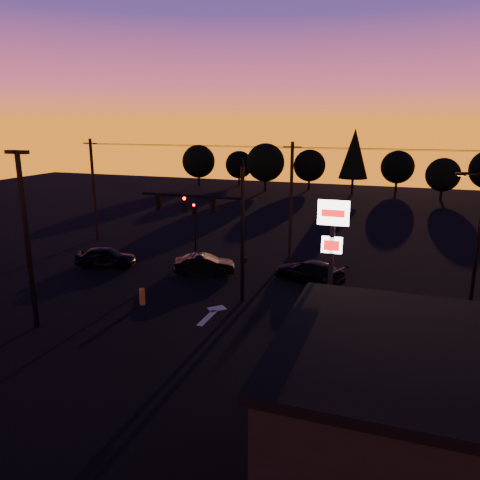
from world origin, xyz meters
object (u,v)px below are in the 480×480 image
Objects in this scene: pylon_sign at (332,239)px; secondary_signal at (195,222)px; bollard at (142,297)px; car_mid at (205,264)px; traffic_signal_mast at (217,219)px; streetlight at (476,241)px; car_right at (309,271)px; car_left at (106,257)px; suv_parked at (334,351)px; parking_lot_light at (26,229)px.

secondary_signal is at bearing 140.23° from pylon_sign.
car_mid is (1.18, 6.47, 0.20)m from bollard.
secondary_signal is (-4.90, 7.49, -2.07)m from traffic_signal_mast.
streetlight reaches higher than bollard.
car_mid is at bearing -60.15° from car_right.
pylon_sign reaches higher than car_left.
traffic_signal_mast is at bearing -56.81° from secondary_signal.
secondary_signal is 1.00× the size of car_left.
pylon_sign is at bearing -125.23° from car_left.
suv_parked is (11.69, -3.49, 0.25)m from bollard.
car_left is (-2.81, 10.18, -4.53)m from parking_lot_light.
parking_lot_light is at bearing 171.34° from suv_parked.
suv_parked is (0.81, -3.45, -4.17)m from pylon_sign.
pylon_sign is 5.47m from suv_parked.
pylon_sign is at bearing 17.23° from parking_lot_light.
car_mid is at bearing -56.47° from secondary_signal.
car_right is 11.31m from suv_parked.
suv_parked is at bearing -133.81° from car_left.
pylon_sign is at bearing 90.69° from suv_parked.
bollard is 0.18× the size of suv_parked.
traffic_signal_mast reaches higher than secondary_signal.
streetlight is at bearing 6.14° from traffic_signal_mast.
traffic_signal_mast is at bearing 33.06° from bollard.
secondary_signal is 0.64× the size of pylon_sign.
streetlight is at bearing 12.57° from bollard.
car_left is at bearing 105.40° from parking_lot_light.
traffic_signal_mast reaches higher than pylon_sign.
suv_parked reaches higher than car_right.
suv_parked is (3.24, -10.84, 0.03)m from car_right.
traffic_signal_mast is 2.04× the size of car_mid.
car_mid reaches higher than bollard.
traffic_signal_mast is 8.72× the size of bollard.
car_right is (-9.33, 3.38, -3.71)m from streetlight.
bollard is at bearing 149.16° from car_mid.
traffic_signal_mast reaches higher than car_right.
parking_lot_light reaches higher than car_left.
car_mid is 0.79× the size of suv_parked.
parking_lot_light reaches higher than pylon_sign.
streetlight reaches higher than pylon_sign.
streetlight is 10.60m from car_right.
secondary_signal is at bearing -82.21° from car_right.
car_left is 0.81× the size of suv_parked.
bollard is at bearing -167.43° from streetlight.
car_mid is (7.61, 0.83, -0.05)m from car_left.
suv_parked reaches higher than car_left.
traffic_signal_mast is at bearing 160.64° from pylon_sign.
pylon_sign reaches higher than secondary_signal.
pylon_sign is 1.56× the size of car_left.
suv_parked reaches higher than car_mid.
car_right is (4.67, 4.89, -4.22)m from traffic_signal_mast.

